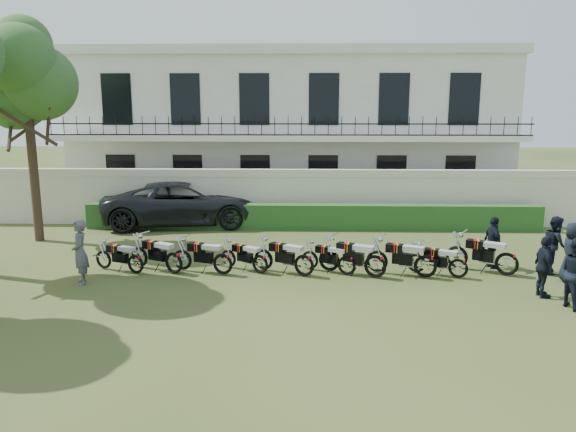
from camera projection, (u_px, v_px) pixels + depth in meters
The scene contains 21 objects.
ground at pixel (279, 287), 15.38m from camera, with size 100.00×100.00×0.00m, color #32431B.
perimeter_wall at pixel (288, 197), 22.98m from camera, with size 30.00×0.35×2.30m.
hedge at pixel (312, 217), 22.30m from camera, with size 18.00×0.60×1.00m, color #274D1B.
building at pixel (291, 128), 28.32m from camera, with size 20.40×9.60×7.40m.
tree_west_near at pixel (26, 75), 19.36m from camera, with size 3.40×3.20×7.90m.
motorcycle_0 at pixel (135, 260), 16.40m from camera, with size 1.67×0.83×0.97m.
motorcycle_1 at pixel (174, 258), 16.40m from camera, with size 1.81×1.04×1.09m.
motorcycle_2 at pixel (223, 259), 16.30m from camera, with size 1.90×0.82×1.07m.
motorcycle_3 at pixel (260, 260), 16.44m from camera, with size 1.53×0.95×0.94m.
motorcycle_4 at pixel (304, 260), 16.15m from camera, with size 1.83×1.01×1.09m.
motorcycle_5 at pixel (347, 261), 16.28m from camera, with size 1.60×0.91×0.96m.
motorcycle_6 at pixel (375, 261), 16.00m from camera, with size 1.94×1.02×1.14m.
motorcycle_7 at pixel (426, 261), 16.00m from camera, with size 1.96×0.92×1.12m.
motorcycle_8 at pixel (458, 264), 15.99m from camera, with size 1.64×0.86×0.96m.
motorcycle_9 at pixel (507, 258), 16.21m from camera, with size 1.88×1.17×1.16m.
suv at pixel (184, 203), 23.07m from camera, with size 3.00×6.51×1.81m, color black.
inspector at pixel (80, 252), 15.45m from camera, with size 0.66×0.43×1.80m, color #57575C.
officer_2 at pixel (544, 267), 14.40m from camera, with size 0.95×0.39×1.62m, color black.
officer_3 at pixel (572, 253), 15.58m from camera, with size 0.84×0.55×1.72m, color black.
officer_4 at pixel (555, 245), 16.46m from camera, with size 0.83×0.65×1.71m, color black.
officer_5 at pixel (493, 242), 16.98m from camera, with size 0.93×0.39×1.59m, color black.
Camera 1 is at (0.68, -14.68, 4.94)m, focal length 35.00 mm.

